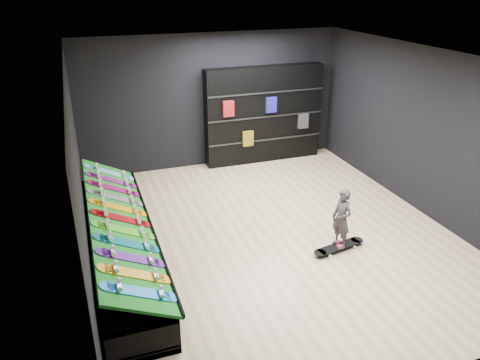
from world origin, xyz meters
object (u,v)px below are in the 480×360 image
object	(u,v)px
display_rack	(120,247)
back_shelving	(264,115)
child	(341,230)
floor_skateboard	(339,248)

from	to	relation	value
display_rack	back_shelving	xyz separation A→B (m)	(3.73, 3.32, 0.87)
child	floor_skateboard	bearing A→B (deg)	0.00
floor_skateboard	child	world-z (taller)	child
back_shelving	child	xyz separation A→B (m)	(-0.36, -4.21, -0.73)
floor_skateboard	child	xyz separation A→B (m)	(0.00, 0.00, 0.35)
back_shelving	display_rack	bearing A→B (deg)	-138.36
display_rack	child	xyz separation A→B (m)	(3.38, -0.89, 0.14)
back_shelving	floor_skateboard	bearing A→B (deg)	-94.83
child	back_shelving	bearing A→B (deg)	161.60
floor_skateboard	child	size ratio (longest dim) A/B	1.64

